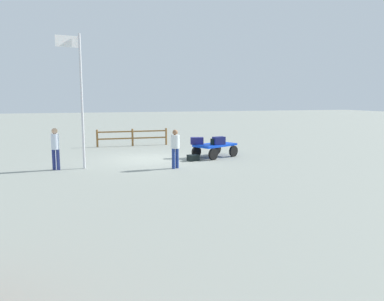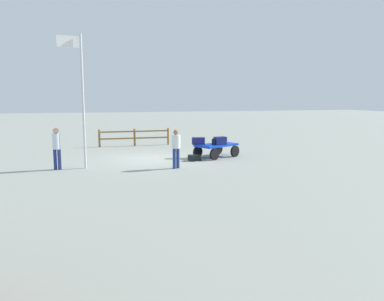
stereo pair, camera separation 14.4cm
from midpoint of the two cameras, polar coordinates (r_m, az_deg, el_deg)
ground_plane at (r=18.78m, az=-6.14°, el=-1.24°), size 120.00×120.00×0.00m
luggage_cart at (r=19.18m, az=3.88°, el=0.45°), size 2.44×2.08×0.66m
suitcase_navy at (r=18.99m, az=1.17°, el=1.46°), size 0.70×0.50×0.35m
suitcase_olive at (r=18.98m, az=4.21°, el=1.35°), size 0.63×0.42×0.29m
suitcase_dark at (r=18.90m, az=4.48°, el=1.48°), size 0.64×0.44×0.40m
suitcase_grey at (r=18.05m, az=0.59°, el=-1.11°), size 0.58×0.48×0.29m
worker_lead at (r=16.02m, az=-2.16°, el=0.78°), size 0.49×0.49×1.66m
worker_trailing at (r=16.69m, az=-19.48°, el=0.71°), size 0.43×0.43×1.75m
flagpole at (r=16.55m, az=-16.21°, el=8.49°), size 0.99×0.23×5.58m
wooden_fence at (r=23.88m, az=-8.48°, el=2.19°), size 4.40×0.18×1.06m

